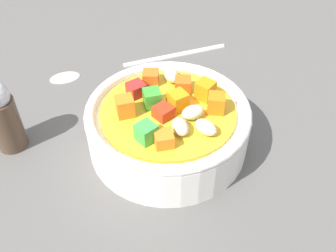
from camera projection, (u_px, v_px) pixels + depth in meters
ground_plane at (168, 150)px, 40.98cm from camera, size 140.00×140.00×2.00cm
soup_bowl_main at (168, 124)px, 38.33cm from camera, size 16.35×16.35×6.69cm
spoon at (123, 64)px, 50.58cm from camera, size 18.30×18.65×0.83cm
pepper_shaker at (3, 117)px, 37.54cm from camera, size 3.03×3.03×7.95cm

